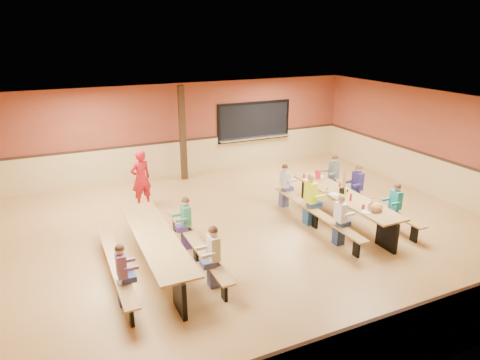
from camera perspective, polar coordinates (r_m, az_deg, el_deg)
name	(u,v)px	position (r m, az deg, el deg)	size (l,w,h in m)	color
ground	(249,232)	(10.34, 1.16, -6.95)	(12.00, 12.00, 0.00)	#A5773E
room_envelope	(249,206)	(10.06, 1.19, -3.42)	(12.04, 10.04, 3.02)	brown
kitchen_pass_through	(254,123)	(15.19, 1.90, 7.59)	(2.78, 0.28, 1.38)	black
structural_post	(183,134)	(13.66, -7.66, 6.14)	(0.18, 0.18, 3.00)	black
cafeteria_table_main	(344,202)	(10.97, 13.65, -2.92)	(1.91, 3.70, 0.74)	#9F763F
cafeteria_table_second	(156,245)	(8.79, -11.13, -8.55)	(1.91, 3.70, 0.74)	#9F763F
seated_child_white_left	(340,220)	(9.81, 13.16, -5.24)	(0.35, 0.29, 1.17)	white
seated_adult_yellow	(310,199)	(10.65, 9.35, -2.56)	(0.42, 0.34, 1.31)	#E2FF1B
seated_child_grey_left	(284,186)	(11.66, 5.92, -0.77)	(0.36, 0.29, 1.18)	#AFAFAF
seated_child_teal_right	(395,207)	(10.87, 19.94, -3.42)	(0.35, 0.29, 1.18)	teal
seated_child_navy_right	(357,188)	(11.80, 15.34, -0.99)	(0.38, 0.31, 1.24)	navy
seated_child_char_right	(333,176)	(12.57, 12.35, 0.46)	(0.37, 0.31, 1.22)	#555E61
seated_child_purple_sec	(122,275)	(7.84, -15.43, -12.14)	(0.35, 0.28, 1.16)	#7F507C
seated_child_green_sec	(186,223)	(9.46, -7.18, -5.77)	(0.36, 0.29, 1.18)	#357858
seated_child_tan_sec	(214,257)	(8.06, -3.53, -10.21)	(0.37, 0.31, 1.22)	#BEBA99
standing_woman	(141,179)	(11.85, -13.07, 0.19)	(0.58, 0.38, 1.59)	#B3141C
punch_pitcher	(318,174)	(11.89, 10.34, 0.73)	(0.16, 0.16, 0.22)	red
chip_bowl	(375,208)	(10.09, 17.58, -3.54)	(0.32, 0.32, 0.15)	orange
napkin_dispenser	(343,191)	(10.94, 13.56, -1.42)	(0.10, 0.14, 0.13)	black
condiment_mustard	(345,193)	(10.77, 13.87, -1.66)	(0.06, 0.06, 0.17)	yellow
condiment_ketchup	(351,197)	(10.52, 14.55, -2.24)	(0.06, 0.06, 0.17)	#B2140F
table_paddle	(344,186)	(11.05, 13.70, -0.81)	(0.16, 0.16, 0.56)	black
place_settings	(344,192)	(10.88, 13.76, -1.61)	(0.65, 3.30, 0.11)	beige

